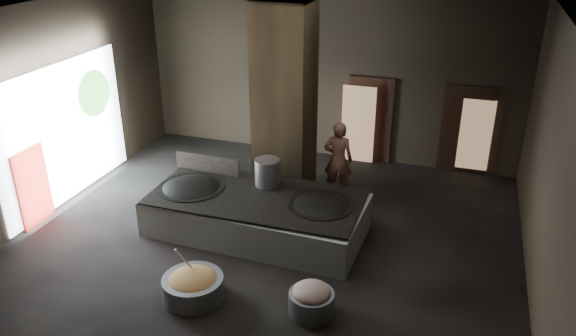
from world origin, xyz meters
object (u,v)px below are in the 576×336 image
(hearth_platform, at_px, (257,215))
(veg_basin, at_px, (193,287))
(meat_basin, at_px, (311,303))
(wok_left, at_px, (192,190))
(cook, at_px, (338,159))
(wok_right, at_px, (320,208))
(stock_pot, at_px, (267,172))

(hearth_platform, bearing_deg, veg_basin, -93.67)
(hearth_platform, distance_m, meat_basin, 2.87)
(wok_left, distance_m, cook, 3.44)
(wok_right, bearing_deg, stock_pot, 158.96)
(hearth_platform, relative_size, wok_right, 3.41)
(wok_right, height_order, cook, cook)
(wok_right, distance_m, stock_pot, 1.44)
(veg_basin, bearing_deg, wok_right, 57.03)
(hearth_platform, height_order, stock_pot, stock_pot)
(hearth_platform, relative_size, stock_pot, 7.67)
(cook, relative_size, meat_basin, 2.42)
(stock_pot, height_order, cook, cook)
(stock_pot, relative_size, veg_basin, 0.54)
(wok_right, height_order, meat_basin, wok_right)
(hearth_platform, height_order, veg_basin, hearth_platform)
(hearth_platform, height_order, wok_left, wok_left)
(stock_pot, relative_size, cook, 0.31)
(hearth_platform, xyz_separation_m, stock_pot, (0.05, 0.55, 0.75))
(meat_basin, bearing_deg, stock_pot, 122.76)
(stock_pot, distance_m, cook, 1.97)
(cook, xyz_separation_m, veg_basin, (-1.45, -4.55, -0.72))
(stock_pot, xyz_separation_m, veg_basin, (-0.30, -2.96, -0.93))
(stock_pot, xyz_separation_m, meat_basin, (1.77, -2.75, -0.92))
(hearth_platform, distance_m, veg_basin, 2.43)
(stock_pot, distance_m, veg_basin, 3.12)
(cook, distance_m, meat_basin, 4.44)
(wok_left, xyz_separation_m, veg_basin, (1.20, -2.36, -0.55))
(wok_left, bearing_deg, cook, 39.43)
(wok_right, xyz_separation_m, cook, (-0.15, 2.08, 0.17))
(wok_left, bearing_deg, wok_right, 2.05)
(cook, bearing_deg, stock_pot, 48.46)
(cook, bearing_deg, hearth_platform, 55.12)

